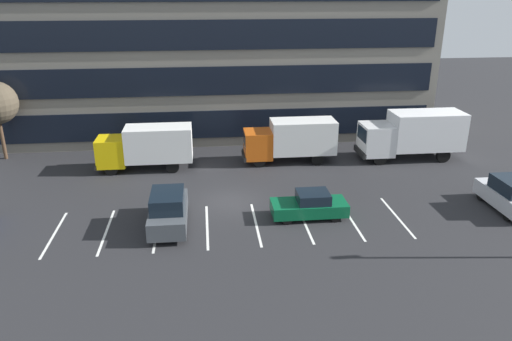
{
  "coord_description": "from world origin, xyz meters",
  "views": [
    {
      "loc": [
        -1.34,
        -28.13,
        12.86
      ],
      "look_at": [
        1.94,
        1.7,
        1.4
      ],
      "focal_mm": 34.24,
      "sensor_mm": 36.0,
      "label": 1
    }
  ],
  "objects_px": {
    "box_truck_white": "(413,133)",
    "sedan_forest": "(310,205)",
    "suv_silver": "(509,195)",
    "suv_charcoal": "(168,210)",
    "box_truck_orange": "(291,139)",
    "box_truck_yellow": "(147,146)"
  },
  "relations": [
    {
      "from": "box_truck_white",
      "to": "sedan_forest",
      "type": "xyz_separation_m",
      "value": [
        -10.11,
        -9.32,
        -1.35
      ]
    },
    {
      "from": "suv_silver",
      "to": "suv_charcoal",
      "type": "bearing_deg",
      "value": -179.86
    },
    {
      "from": "box_truck_orange",
      "to": "box_truck_white",
      "type": "height_order",
      "value": "box_truck_white"
    },
    {
      "from": "box_truck_yellow",
      "to": "suv_charcoal",
      "type": "xyz_separation_m",
      "value": [
        2.05,
        -9.54,
        -0.77
      ]
    },
    {
      "from": "box_truck_yellow",
      "to": "sedan_forest",
      "type": "bearing_deg",
      "value": -41.87
    },
    {
      "from": "sedan_forest",
      "to": "suv_charcoal",
      "type": "bearing_deg",
      "value": -177.33
    },
    {
      "from": "box_truck_yellow",
      "to": "suv_charcoal",
      "type": "relative_size",
      "value": 1.45
    },
    {
      "from": "sedan_forest",
      "to": "suv_charcoal",
      "type": "xyz_separation_m",
      "value": [
        -8.17,
        -0.38,
        0.3
      ]
    },
    {
      "from": "suv_charcoal",
      "to": "box_truck_orange",
      "type": "bearing_deg",
      "value": 48.89
    },
    {
      "from": "suv_silver",
      "to": "suv_charcoal",
      "type": "relative_size",
      "value": 0.94
    },
    {
      "from": "box_truck_yellow",
      "to": "box_truck_white",
      "type": "distance_m",
      "value": 20.34
    },
    {
      "from": "suv_silver",
      "to": "sedan_forest",
      "type": "distance_m",
      "value": 12.19
    },
    {
      "from": "box_truck_yellow",
      "to": "box_truck_white",
      "type": "relative_size",
      "value": 0.87
    },
    {
      "from": "box_truck_orange",
      "to": "suv_silver",
      "type": "xyz_separation_m",
      "value": [
        11.59,
        -9.99,
        -0.86
      ]
    },
    {
      "from": "box_truck_yellow",
      "to": "box_truck_orange",
      "type": "bearing_deg",
      "value": 2.63
    },
    {
      "from": "box_truck_white",
      "to": "suv_silver",
      "type": "distance_m",
      "value": 9.93
    },
    {
      "from": "box_truck_yellow",
      "to": "sedan_forest",
      "type": "relative_size",
      "value": 1.58
    },
    {
      "from": "suv_charcoal",
      "to": "box_truck_yellow",
      "type": "bearing_deg",
      "value": 102.14
    },
    {
      "from": "box_truck_yellow",
      "to": "suv_silver",
      "type": "height_order",
      "value": "box_truck_yellow"
    },
    {
      "from": "box_truck_yellow",
      "to": "sedan_forest",
      "type": "height_order",
      "value": "box_truck_yellow"
    },
    {
      "from": "suv_silver",
      "to": "box_truck_white",
      "type": "bearing_deg",
      "value": 102.09
    },
    {
      "from": "sedan_forest",
      "to": "box_truck_yellow",
      "type": "bearing_deg",
      "value": 138.13
    }
  ]
}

